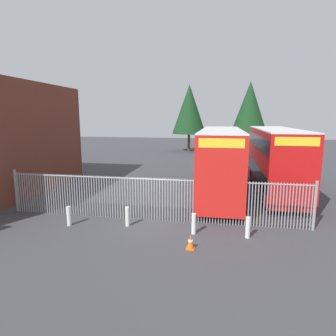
# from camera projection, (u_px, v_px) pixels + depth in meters

# --- Properties ---
(ground_plane) EXTENTS (100.00, 100.00, 0.00)m
(ground_plane) POSITION_uv_depth(u_px,v_px,m) (177.00, 184.00, 22.52)
(ground_plane) COLOR #3D3D42
(palisade_fence) EXTENTS (15.58, 0.14, 2.35)m
(palisade_fence) POSITION_uv_depth(u_px,v_px,m) (152.00, 197.00, 14.59)
(palisade_fence) COLOR gray
(palisade_fence) RESTS_ON ground
(double_decker_bus_near_gate) EXTENTS (2.54, 10.81, 4.42)m
(double_decker_bus_near_gate) POSITION_uv_depth(u_px,v_px,m) (221.00, 160.00, 18.88)
(double_decker_bus_near_gate) COLOR red
(double_decker_bus_near_gate) RESTS_ON ground
(double_decker_bus_behind_fence_left) EXTENTS (2.54, 10.81, 4.42)m
(double_decker_bus_behind_fence_left) POSITION_uv_depth(u_px,v_px,m) (275.00, 158.00, 19.77)
(double_decker_bus_behind_fence_left) COLOR red
(double_decker_bus_behind_fence_left) RESTS_ON ground
(bollard_near_left) EXTENTS (0.20, 0.20, 0.95)m
(bollard_near_left) POSITION_uv_depth(u_px,v_px,m) (69.00, 216.00, 13.93)
(bollard_near_left) COLOR silver
(bollard_near_left) RESTS_ON ground
(bollard_center_front) EXTENTS (0.20, 0.20, 0.95)m
(bollard_center_front) POSITION_uv_depth(u_px,v_px,m) (127.00, 217.00, 13.86)
(bollard_center_front) COLOR silver
(bollard_center_front) RESTS_ON ground
(bollard_near_right) EXTENTS (0.20, 0.20, 0.95)m
(bollard_near_right) POSITION_uv_depth(u_px,v_px,m) (194.00, 224.00, 12.92)
(bollard_near_right) COLOR silver
(bollard_near_right) RESTS_ON ground
(bollard_far_right) EXTENTS (0.20, 0.20, 0.95)m
(bollard_far_right) POSITION_uv_depth(u_px,v_px,m) (248.00, 227.00, 12.50)
(bollard_far_right) COLOR silver
(bollard_far_right) RESTS_ON ground
(traffic_cone_by_gate) EXTENTS (0.34, 0.34, 0.59)m
(traffic_cone_by_gate) POSITION_uv_depth(u_px,v_px,m) (190.00, 242.00, 11.46)
(traffic_cone_by_gate) COLOR orange
(traffic_cone_by_gate) RESTS_ON ground
(tree_tall_back) EXTENTS (5.04, 5.04, 10.10)m
(tree_tall_back) POSITION_uv_depth(u_px,v_px,m) (250.00, 108.00, 40.58)
(tree_tall_back) COLOR #4C3823
(tree_tall_back) RESTS_ON ground
(tree_short_side) EXTENTS (5.07, 5.07, 9.94)m
(tree_short_side) POSITION_uv_depth(u_px,v_px,m) (189.00, 109.00, 42.97)
(tree_short_side) COLOR #4C3823
(tree_short_side) RESTS_ON ground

